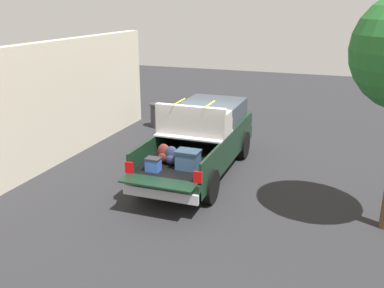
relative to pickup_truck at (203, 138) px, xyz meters
The scene contains 4 objects.
ground_plane 1.05m from the pickup_truck, behind, with size 40.00×40.00×0.00m, color #262628.
pickup_truck is the anchor object (origin of this frame).
building_facade 4.75m from the pickup_truck, 101.96° to the left, with size 11.11×0.36×3.74m, color beige.
trash_can 4.94m from the pickup_truck, 40.70° to the left, with size 0.60×0.60×0.98m.
Camera 1 is at (-11.13, -3.85, 4.82)m, focal length 40.04 mm.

